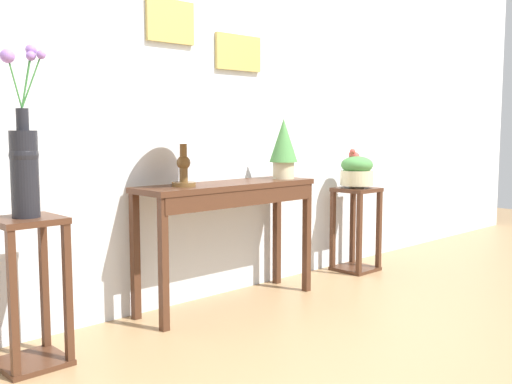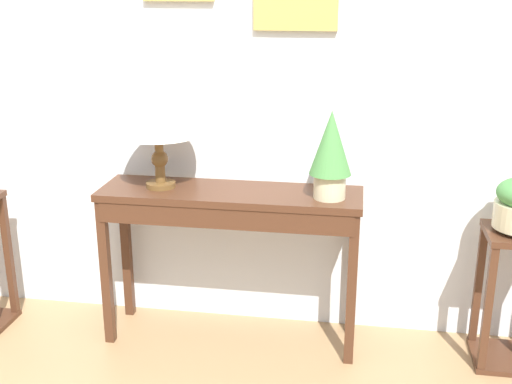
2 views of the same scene
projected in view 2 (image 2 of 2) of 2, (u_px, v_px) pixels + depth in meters
The scene contains 5 objects.
back_wall_with_art at pixel (219, 57), 3.19m from camera, with size 9.00×0.13×2.80m.
console_table at pixel (229, 216), 3.13m from camera, with size 1.27×0.36×0.80m.
table_lamp at pixel (158, 119), 3.06m from camera, with size 0.39×0.39×0.44m.
potted_plant_on_console at pixel (331, 151), 2.93m from camera, with size 0.19×0.19×0.41m.
pedestal_stand_right at pixel (512, 298), 3.04m from camera, with size 0.31×0.31×0.67m.
Camera 2 is at (0.70, -1.65, 1.75)m, focal length 45.39 mm.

